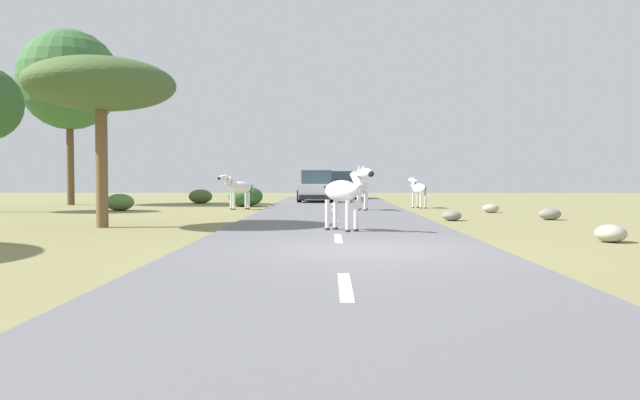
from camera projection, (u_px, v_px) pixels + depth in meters
name	position (u px, v px, depth m)	size (l,w,h in m)	color
ground_plane	(366.00, 252.00, 11.56)	(90.00, 90.00, 0.00)	olive
road	(340.00, 250.00, 11.57)	(6.00, 64.00, 0.05)	slate
lane_markings	(341.00, 256.00, 10.57)	(0.16, 56.00, 0.01)	silver
zebra_0	(362.00, 187.00, 25.44)	(0.58, 1.68, 1.58)	silver
zebra_1	(238.00, 188.00, 26.89)	(1.47, 1.12, 1.56)	silver
zebra_2	(344.00, 192.00, 15.49)	(1.35, 1.41, 1.63)	silver
zebra_3	(418.00, 189.00, 28.13)	(0.84, 1.44, 1.44)	silver
car_0	(339.00, 186.00, 39.80)	(2.04, 4.35, 1.74)	black
car_1	(317.00, 187.00, 34.79)	(2.11, 4.39, 1.74)	silver
tree_1	(101.00, 86.00, 17.07)	(4.07, 4.07, 4.65)	brown
tree_3	(69.00, 80.00, 31.25)	(5.00, 5.00, 8.81)	brown
bush_0	(120.00, 202.00, 25.90)	(1.18, 1.06, 0.71)	#4C7038
bush_1	(201.00, 196.00, 33.21)	(1.26, 1.13, 0.75)	#425B2D
bush_2	(246.00, 196.00, 29.63)	(1.64, 1.48, 0.99)	#2D5628
rock_0	(452.00, 216.00, 19.89)	(0.61, 0.62, 0.33)	gray
rock_2	(550.00, 214.00, 20.28)	(0.72, 0.56, 0.38)	gray
rock_3	(491.00, 208.00, 24.42)	(0.64, 0.49, 0.34)	#A89E8C
rock_4	(611.00, 233.00, 13.26)	(0.64, 0.70, 0.38)	#A89E8C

